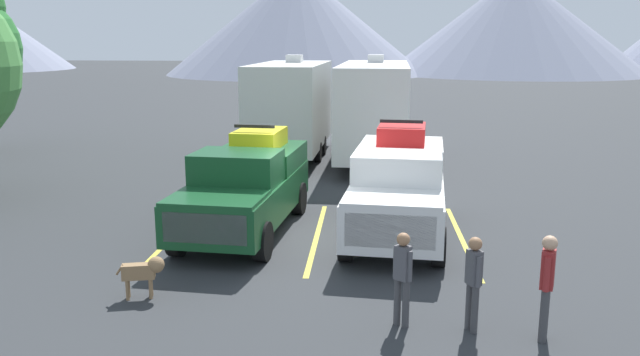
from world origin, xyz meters
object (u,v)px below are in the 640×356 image
at_px(pickup_truck_a, 247,184).
at_px(camper_trailer_a, 291,105).
at_px(person_b, 402,273).
at_px(person_c, 474,277).
at_px(dog, 146,270).
at_px(pickup_truck_b, 398,186).
at_px(camper_trailer_b, 374,107).
at_px(person_a, 547,281).

bearing_deg(pickup_truck_a, camper_trailer_a, 90.48).
relative_size(camper_trailer_a, person_b, 4.96).
relative_size(camper_trailer_a, person_c, 5.00).
bearing_deg(dog, camper_trailer_a, 86.11).
xyz_separation_m(pickup_truck_b, camper_trailer_b, (-0.52, 9.21, 0.90)).
bearing_deg(dog, pickup_truck_a, 76.45).
relative_size(camper_trailer_b, dog, 10.62).
xyz_separation_m(pickup_truck_a, camper_trailer_a, (-0.08, 9.73, 0.94)).
distance_m(pickup_truck_a, person_c, 6.97).
height_order(camper_trailer_b, person_b, camper_trailer_b).
bearing_deg(camper_trailer_b, person_a, -80.05).
xyz_separation_m(person_b, person_c, (1.11, -0.10, -0.01)).
distance_m(person_a, person_b, 2.21).
xyz_separation_m(camper_trailer_a, person_a, (5.77, -15.18, -1.11)).
bearing_deg(person_b, person_c, -5.12).
bearing_deg(person_b, camper_trailer_a, 103.59).
bearing_deg(person_a, person_c, 167.62).
xyz_separation_m(camper_trailer_a, person_b, (3.59, -14.85, -1.17)).
distance_m(pickup_truck_b, person_a, 5.73).
height_order(camper_trailer_b, person_c, camper_trailer_b).
bearing_deg(pickup_truck_a, camper_trailer_b, 71.01).
relative_size(pickup_truck_b, person_c, 3.50).
distance_m(person_a, dog, 6.84).
relative_size(pickup_truck_a, person_a, 3.37).
bearing_deg(pickup_truck_a, pickup_truck_b, -1.58).
xyz_separation_m(person_b, dog, (-4.54, 0.81, -0.39)).
relative_size(camper_trailer_a, dog, 9.27).
distance_m(camper_trailer_b, person_c, 14.45).
bearing_deg(camper_trailer_b, camper_trailer_a, 169.05).
distance_m(pickup_truck_a, dog, 4.47).
height_order(person_a, person_b, person_a).
bearing_deg(camper_trailer_a, pickup_truck_b, -69.20).
relative_size(camper_trailer_b, person_a, 5.32).
bearing_deg(camper_trailer_a, pickup_truck_a, -89.52).
bearing_deg(camper_trailer_b, pickup_truck_b, -86.78).
height_order(camper_trailer_b, dog, camper_trailer_b).
xyz_separation_m(pickup_truck_a, camper_trailer_b, (3.14, 9.11, 0.96)).
height_order(camper_trailer_a, person_c, camper_trailer_a).
height_order(pickup_truck_b, person_a, pickup_truck_b).
bearing_deg(person_a, camper_trailer_b, 99.95).
distance_m(pickup_truck_b, person_c, 5.21).
relative_size(pickup_truck_b, camper_trailer_a, 0.70).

